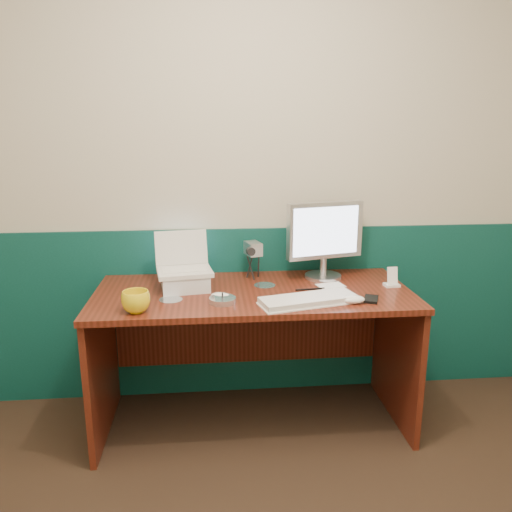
{
  "coord_description": "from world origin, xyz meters",
  "views": [
    {
      "loc": [
        -0.2,
        -1.02,
        1.55
      ],
      "look_at": [
        0.01,
        1.23,
        0.97
      ],
      "focal_mm": 35.0,
      "sensor_mm": 36.0,
      "label": 1
    }
  ],
  "objects": [
    {
      "name": "dock",
      "position": [
        0.74,
        1.38,
        0.76
      ],
      "size": [
        0.08,
        0.06,
        0.01
      ],
      "primitive_type": "cube",
      "rotation": [
        0.0,
        0.0,
        0.07
      ],
      "color": "white",
      "rests_on": "desk"
    },
    {
      "name": "cd_loose_a",
      "position": [
        -0.4,
        1.28,
        0.75
      ],
      "size": [
        0.11,
        0.11,
        0.0
      ],
      "primitive_type": "cylinder",
      "color": "#B3BAC4",
      "rests_on": "desk"
    },
    {
      "name": "laptop_riser",
      "position": [
        -0.34,
        1.44,
        0.79
      ],
      "size": [
        0.26,
        0.23,
        0.08
      ],
      "primitive_type": "cube",
      "rotation": [
        0.0,
        0.0,
        0.15
      ],
      "color": "silver",
      "rests_on": "desk"
    },
    {
      "name": "mug",
      "position": [
        -0.54,
        1.12,
        0.8
      ],
      "size": [
        0.17,
        0.17,
        0.1
      ],
      "primitive_type": "imported",
      "rotation": [
        0.0,
        0.0,
        0.43
      ],
      "color": "yellow",
      "rests_on": "desk"
    },
    {
      "name": "mouse_right",
      "position": [
        0.46,
        1.15,
        0.77
      ],
      "size": [
        0.12,
        0.07,
        0.04
      ],
      "primitive_type": "ellipsoid",
      "rotation": [
        0.0,
        0.0,
        -0.06
      ],
      "color": "white",
      "rests_on": "desk"
    },
    {
      "name": "laptop",
      "position": [
        -0.34,
        1.44,
        0.94
      ],
      "size": [
        0.3,
        0.25,
        0.23
      ],
      "primitive_type": null,
      "rotation": [
        0.0,
        0.0,
        0.15
      ],
      "color": "silver",
      "rests_on": "laptop_riser"
    },
    {
      "name": "camcorder",
      "position": [
        0.03,
        1.6,
        0.84
      ],
      "size": [
        0.12,
        0.14,
        0.19
      ],
      "primitive_type": null,
      "rotation": [
        0.0,
        0.0,
        0.29
      ],
      "color": "silver",
      "rests_on": "desk"
    },
    {
      "name": "back_wall",
      "position": [
        0.0,
        1.75,
        1.25
      ],
      "size": [
        3.5,
        0.04,
        2.5
      ],
      "primitive_type": "cube",
      "color": "#B8B29C",
      "rests_on": "ground"
    },
    {
      "name": "mouse_left",
      "position": [
        -0.16,
        1.26,
        0.77
      ],
      "size": [
        0.12,
        0.09,
        0.03
      ],
      "primitive_type": "ellipsoid",
      "rotation": [
        0.0,
        0.0,
        -0.36
      ],
      "color": "white",
      "rests_on": "desk"
    },
    {
      "name": "pda",
      "position": [
        0.56,
        1.18,
        0.76
      ],
      "size": [
        0.1,
        0.12,
        0.01
      ],
      "primitive_type": "cube",
      "rotation": [
        0.0,
        0.0,
        -0.38
      ],
      "color": "black",
      "rests_on": "desk"
    },
    {
      "name": "papers",
      "position": [
        0.42,
        1.42,
        0.75
      ],
      "size": [
        0.16,
        0.12,
        0.0
      ],
      "primitive_type": "cube",
      "rotation": [
        0.0,
        0.0,
        0.23
      ],
      "color": "white",
      "rests_on": "desk"
    },
    {
      "name": "monitor",
      "position": [
        0.41,
        1.57,
        0.96
      ],
      "size": [
        0.44,
        0.22,
        0.43
      ],
      "primitive_type": null,
      "rotation": [
        0.0,
        0.0,
        0.24
      ],
      "color": "silver",
      "rests_on": "desk"
    },
    {
      "name": "cd_spindle",
      "position": [
        -0.15,
        1.21,
        0.76
      ],
      "size": [
        0.13,
        0.13,
        0.03
      ],
      "primitive_type": "cylinder",
      "color": "silver",
      "rests_on": "desk"
    },
    {
      "name": "wainscot",
      "position": [
        0.0,
        1.74,
        0.5
      ],
      "size": [
        3.48,
        0.02,
        1.0
      ],
      "primitive_type": "cube",
      "color": "#083630",
      "rests_on": "ground"
    },
    {
      "name": "desk",
      "position": [
        0.01,
        1.38,
        0.38
      ],
      "size": [
        1.6,
        0.7,
        0.75
      ],
      "primitive_type": "cube",
      "color": "#3D150B",
      "rests_on": "ground"
    },
    {
      "name": "pen",
      "position": [
        0.3,
        1.36,
        0.75
      ],
      "size": [
        0.15,
        0.03,
        0.01
      ],
      "primitive_type": "cylinder",
      "rotation": [
        0.0,
        1.57,
        0.11
      ],
      "color": "black",
      "rests_on": "desk"
    },
    {
      "name": "music_player",
      "position": [
        0.74,
        1.38,
        0.81
      ],
      "size": [
        0.05,
        0.03,
        0.09
      ],
      "primitive_type": "cube",
      "rotation": [
        -0.17,
        0.0,
        0.07
      ],
      "color": "white",
      "rests_on": "dock"
    },
    {
      "name": "keyboard",
      "position": [
        0.25,
        1.17,
        0.76
      ],
      "size": [
        0.48,
        0.26,
        0.03
      ],
      "primitive_type": "cube",
      "rotation": [
        0.0,
        0.0,
        0.24
      ],
      "color": "white",
      "rests_on": "desk"
    },
    {
      "name": "cd_loose_b",
      "position": [
        0.08,
        1.46,
        0.75
      ],
      "size": [
        0.11,
        0.11,
        0.0
      ],
      "primitive_type": "cylinder",
      "color": "silver",
      "rests_on": "desk"
    }
  ]
}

